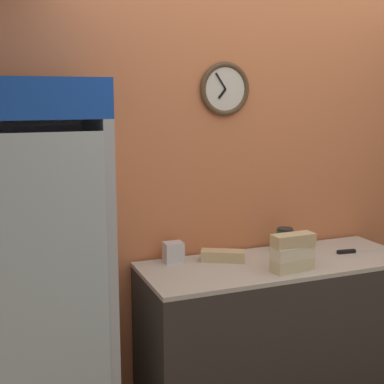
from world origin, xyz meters
TOP-DOWN VIEW (x-y plane):
  - wall_back at (-0.00, 1.20)m, footprint 5.20×0.09m
  - prep_counter at (0.00, 0.85)m, footprint 1.62×0.60m
  - beverage_cooler at (-1.40, 0.89)m, footprint 0.74×0.61m
  - sandwich_stack_bottom at (-0.01, 0.67)m, footprint 0.25×0.12m
  - sandwich_stack_middle at (-0.01, 0.67)m, footprint 0.25×0.12m
  - sandwich_stack_top at (-0.01, 0.67)m, footprint 0.25×0.10m
  - sandwich_flat_left at (-0.30, 0.98)m, footprint 0.27×0.20m
  - chefs_knife at (0.55, 0.83)m, footprint 0.38×0.08m
  - condiment_jar at (0.15, 1.03)m, footprint 0.11×0.11m
  - napkin_dispenser at (-0.58, 1.06)m, footprint 0.11×0.09m

SIDE VIEW (x-z plane):
  - prep_counter at x=0.00m, z-range 0.00..0.91m
  - chefs_knife at x=0.55m, z-range 0.90..0.92m
  - sandwich_flat_left at x=-0.30m, z-range 0.91..0.97m
  - sandwich_stack_bottom at x=-0.01m, z-range 0.91..0.98m
  - napkin_dispenser at x=-0.58m, z-range 0.91..1.03m
  - condiment_jar at x=0.15m, z-range 0.91..1.05m
  - sandwich_stack_middle at x=-0.01m, z-range 0.98..1.05m
  - beverage_cooler at x=-1.40m, z-range 0.09..2.03m
  - sandwich_stack_top at x=-0.01m, z-range 1.05..1.12m
  - wall_back at x=0.00m, z-range 0.00..2.70m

